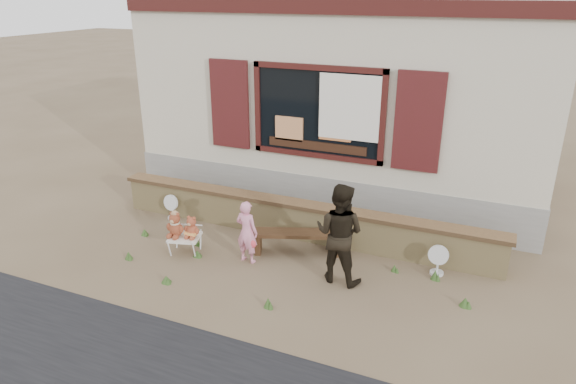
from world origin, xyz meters
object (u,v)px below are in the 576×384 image
at_px(folding_chair, 185,238).
at_px(teddy_bear_right, 192,226).
at_px(teddy_bear_left, 175,224).
at_px(bench, 298,238).
at_px(adult, 339,233).
at_px(child, 247,232).

relative_size(folding_chair, teddy_bear_right, 1.57).
height_order(folding_chair, teddy_bear_left, teddy_bear_left).
bearing_deg(teddy_bear_left, bench, 6.36).
xyz_separation_m(teddy_bear_left, teddy_bear_right, (0.27, 0.08, -0.03)).
relative_size(teddy_bear_left, adult, 0.28).
distance_m(teddy_bear_right, adult, 2.50).
bearing_deg(folding_chair, bench, 6.83).
xyz_separation_m(folding_chair, teddy_bear_right, (0.13, 0.04, 0.22)).
height_order(bench, teddy_bear_right, teddy_bear_right).
height_order(child, adult, adult).
relative_size(child, adult, 0.68).
xyz_separation_m(teddy_bear_left, adult, (2.75, 0.24, 0.25)).
distance_m(bench, teddy_bear_left, 2.04).
xyz_separation_m(bench, teddy_bear_right, (-1.61, -0.69, 0.21)).
relative_size(bench, folding_chair, 2.61).
relative_size(bench, teddy_bear_left, 3.55).
height_order(folding_chair, adult, adult).
relative_size(teddy_bear_right, adult, 0.24).
distance_m(teddy_bear_left, adult, 2.77).
bearing_deg(child, bench, -132.28).
bearing_deg(adult, teddy_bear_right, 8.79).
bearing_deg(teddy_bear_left, adult, -10.95).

